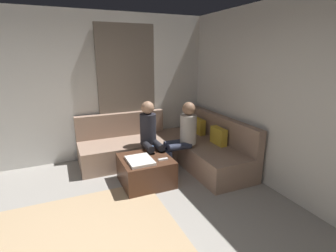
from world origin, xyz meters
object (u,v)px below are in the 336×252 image
person_on_couch_side (150,134)px  sectional_couch (170,148)px  ottoman (146,170)px  coffee_mug (151,149)px  game_remote (163,159)px  person_on_couch_back (183,134)px

person_on_couch_side → sectional_couch: bearing=-161.8°
sectional_couch → ottoman: bearing=-49.8°
coffee_mug → person_on_couch_side: (-0.21, 0.06, 0.19)m
ottoman → game_remote: game_remote is taller
coffee_mug → sectional_couch: bearing=125.4°
coffee_mug → game_remote: bearing=5.7°
game_remote → person_on_couch_back: person_on_couch_back is taller
ottoman → coffee_mug: (-0.22, 0.18, 0.26)m
coffee_mug → person_on_couch_side: bearing=165.1°
coffee_mug → person_on_couch_side: size_ratio=0.08×
sectional_couch → coffee_mug: sectional_couch is taller
ottoman → game_remote: size_ratio=5.07×
ottoman → person_on_couch_back: 0.88m
sectional_couch → person_on_couch_back: size_ratio=2.12×
ottoman → person_on_couch_side: 0.66m
coffee_mug → game_remote: (0.40, 0.04, -0.04)m
person_on_couch_side → person_on_couch_back: bearing=153.8°
sectional_couch → person_on_couch_side: bearing=-71.8°
sectional_couch → game_remote: size_ratio=17.00×
game_remote → person_on_couch_back: size_ratio=0.12×
sectional_couch → coffee_mug: size_ratio=26.84×
coffee_mug → person_on_couch_back: 0.59m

